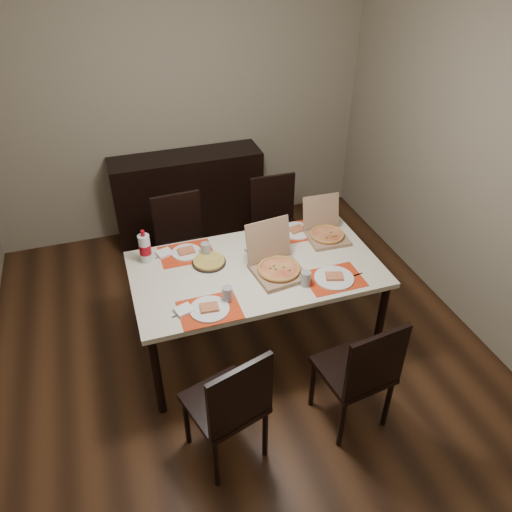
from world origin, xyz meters
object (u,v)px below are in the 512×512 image
object	(u,v)px
chair_near_right	(361,371)
sideboard	(189,196)
chair_near_left	(230,405)
chair_far_right	(276,222)
soda_bottle	(145,248)
pizza_box_center	(277,266)
dining_table	(256,274)
dip_bowl	(254,249)
chair_far_left	(182,243)

from	to	relation	value
chair_near_right	sideboard	bearing A→B (deg)	101.03
chair_near_left	chair_near_right	bearing A→B (deg)	-0.74
chair_far_right	soda_bottle	size ratio (longest dim) A/B	3.51
chair_near_left	pizza_box_center	bearing A→B (deg)	54.63
chair_near_right	chair_far_right	bearing A→B (deg)	86.52
pizza_box_center	soda_bottle	xyz separation A→B (m)	(-0.87, 0.43, 0.06)
dining_table	soda_bottle	xyz separation A→B (m)	(-0.75, 0.33, 0.18)
dip_bowl	soda_bottle	xyz separation A→B (m)	(-0.79, 0.13, 0.10)
sideboard	dip_bowl	world-z (taller)	sideboard
chair_near_left	chair_near_right	size ratio (longest dim) A/B	1.00
dining_table	chair_far_left	xyz separation A→B (m)	(-0.40, 0.84, -0.17)
soda_bottle	pizza_box_center	bearing A→B (deg)	-26.49
chair_far_right	dip_bowl	distance (m)	0.87
sideboard	chair_near_right	world-z (taller)	chair_near_right
sideboard	pizza_box_center	distance (m)	1.92
chair_far_right	sideboard	bearing A→B (deg)	126.67
sideboard	soda_bottle	distance (m)	1.61
chair_near_right	chair_near_left	bearing A→B (deg)	179.26
chair_near_left	chair_far_right	size ratio (longest dim) A/B	1.00
dining_table	chair_far_left	size ratio (longest dim) A/B	1.94
chair_near_left	chair_far_right	distance (m)	2.08
chair_far_left	soda_bottle	distance (m)	0.71
dining_table	dip_bowl	distance (m)	0.23
sideboard	chair_far_right	distance (m)	1.08
dining_table	chair_far_left	world-z (taller)	chair_far_left
dining_table	chair_near_right	xyz separation A→B (m)	(0.38, -0.95, -0.17)
chair_far_left	dip_bowl	distance (m)	0.82
dining_table	chair_near_right	world-z (taller)	chair_near_right
chair_near_right	dining_table	bearing A→B (deg)	112.02
chair_near_right	chair_far_left	distance (m)	1.95
pizza_box_center	soda_bottle	world-z (taller)	pizza_box_center
chair_far_left	dip_bowl	xyz separation A→B (m)	(0.45, -0.64, 0.25)
chair_far_right	chair_near_right	bearing A→B (deg)	-93.48
chair_far_right	soda_bottle	bearing A→B (deg)	-155.11
soda_bottle	dining_table	bearing A→B (deg)	-23.98
chair_far_right	chair_far_left	bearing A→B (deg)	-175.80
dining_table	pizza_box_center	world-z (taller)	pizza_box_center
dip_bowl	pizza_box_center	bearing A→B (deg)	-76.47
sideboard	dining_table	size ratio (longest dim) A/B	0.83
dining_table	soda_bottle	world-z (taller)	soda_bottle
dip_bowl	sideboard	bearing A→B (deg)	97.13
dip_bowl	dining_table	bearing A→B (deg)	-103.53
dip_bowl	soda_bottle	world-z (taller)	soda_bottle
sideboard	soda_bottle	size ratio (longest dim) A/B	5.66
sideboard	chair_near_left	distance (m)	2.73
chair_near_left	chair_far_left	world-z (taller)	same
dining_table	chair_far_right	distance (m)	1.05
sideboard	pizza_box_center	world-z (taller)	pizza_box_center
chair_near_right	soda_bottle	xyz separation A→B (m)	(-1.13, 1.28, 0.35)
chair_near_right	dip_bowl	distance (m)	1.23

